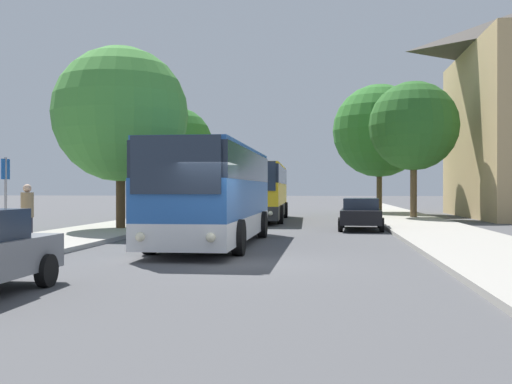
# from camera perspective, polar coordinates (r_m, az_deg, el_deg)

# --- Properties ---
(ground_plane) EXTENTS (300.00, 300.00, 0.00)m
(ground_plane) POSITION_cam_1_polar(r_m,az_deg,el_deg) (15.18, -2.30, -6.67)
(ground_plane) COLOR #4C4C4F
(ground_plane) RESTS_ON ground
(bus_front) EXTENTS (2.84, 10.26, 3.18)m
(bus_front) POSITION_cam_1_polar(r_m,az_deg,el_deg) (19.71, -4.00, -0.11)
(bus_front) COLOR silver
(bus_front) RESTS_ON ground_plane
(bus_middle) EXTENTS (3.07, 11.71, 3.22)m
(bus_middle) POSITION_cam_1_polar(r_m,az_deg,el_deg) (34.90, 0.53, 0.10)
(bus_middle) COLOR #2D2D2D
(bus_middle) RESTS_ON ground_plane
(parked_car_right_near) EXTENTS (2.12, 4.63, 1.42)m
(parked_car_right_near) POSITION_cam_1_polar(r_m,az_deg,el_deg) (27.49, 9.96, -2.00)
(parked_car_right_near) COLOR black
(parked_car_right_near) RESTS_ON ground_plane
(bus_stop_sign) EXTENTS (0.08, 0.45, 2.63)m
(bus_stop_sign) POSITION_cam_1_polar(r_m,az_deg,el_deg) (19.11, -22.75, 0.08)
(bus_stop_sign) COLOR gray
(bus_stop_sign) RESTS_ON sidewalk_left
(pedestrian_waiting_far) EXTENTS (0.36, 0.36, 1.83)m
(pedestrian_waiting_far) POSITION_cam_1_polar(r_m,az_deg,el_deg) (18.49, -20.95, -2.09)
(pedestrian_waiting_far) COLOR #23232D
(pedestrian_waiting_far) RESTS_ON sidewalk_left
(tree_left_near) EXTENTS (5.85, 5.85, 7.86)m
(tree_left_near) POSITION_cam_1_polar(r_m,az_deg,el_deg) (26.80, -12.78, 7.22)
(tree_left_near) COLOR #47331E
(tree_left_near) RESTS_ON sidewalk_left
(tree_left_far) EXTENTS (4.68, 4.68, 6.77)m
(tree_left_far) POSITION_cam_1_polar(r_m,az_deg,el_deg) (37.54, -7.70, 4.45)
(tree_left_far) COLOR brown
(tree_left_far) RESTS_ON sidewalk_left
(tree_right_near) EXTENTS (6.80, 6.80, 9.37)m
(tree_right_near) POSITION_cam_1_polar(r_m,az_deg,el_deg) (45.03, 11.67, 5.72)
(tree_right_near) COLOR brown
(tree_right_near) RESTS_ON sidewalk_right
(tree_right_mid) EXTENTS (5.38, 5.38, 8.20)m
(tree_right_mid) POSITION_cam_1_polar(r_m,az_deg,el_deg) (37.59, 14.78, 6.08)
(tree_right_mid) COLOR brown
(tree_right_mid) RESTS_ON sidewalk_right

